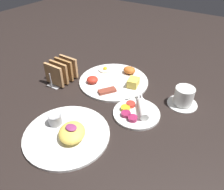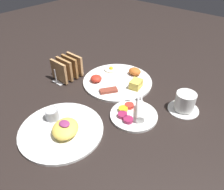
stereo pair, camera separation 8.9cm
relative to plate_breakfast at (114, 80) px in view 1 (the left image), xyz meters
name	(u,v)px [view 1 (the left image)]	position (x,y,z in m)	size (l,w,h in m)	color
ground_plane	(98,102)	(0.03, -0.16, -0.01)	(3.00, 3.00, 0.00)	black
plate_breakfast	(114,80)	(0.00, 0.00, 0.00)	(0.32, 0.32, 0.05)	white
plate_condiments	(137,112)	(0.20, -0.15, 0.00)	(0.18, 0.19, 0.04)	white
plate_foreground	(67,133)	(0.05, -0.37, 0.00)	(0.29, 0.29, 0.06)	white
toast_rack	(62,72)	(-0.21, -0.13, 0.04)	(0.10, 0.15, 0.10)	#B7B7BC
coffee_cup	(184,97)	(0.32, 0.01, 0.03)	(0.12, 0.12, 0.08)	white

